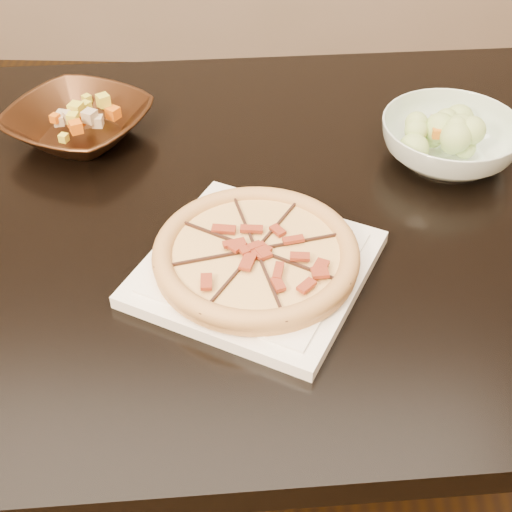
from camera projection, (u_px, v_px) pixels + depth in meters
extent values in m
cube|color=black|center=(200.00, 216.00, 1.04)|extent=(1.52, 1.08, 0.04)
cube|color=white|center=(256.00, 268.00, 0.91)|extent=(0.35, 0.35, 0.02)
cube|color=white|center=(256.00, 262.00, 0.91)|extent=(0.30, 0.30, 0.00)
cylinder|color=tan|center=(256.00, 257.00, 0.90)|extent=(0.26, 0.26, 0.01)
torus|color=tan|center=(256.00, 252.00, 0.90)|extent=(0.26, 0.26, 0.03)
cylinder|color=#FFC67F|center=(256.00, 253.00, 0.90)|extent=(0.21, 0.21, 0.01)
cube|color=black|center=(256.00, 250.00, 0.89)|extent=(0.08, 0.25, 0.01)
cube|color=black|center=(256.00, 250.00, 0.89)|extent=(0.23, 0.12, 0.01)
cube|color=black|center=(256.00, 250.00, 0.89)|extent=(0.25, 0.08, 0.01)
cube|color=black|center=(256.00, 250.00, 0.89)|extent=(0.12, 0.23, 0.01)
cube|color=brown|center=(270.00, 246.00, 0.90)|extent=(0.03, 0.02, 0.00)
cube|color=brown|center=(284.00, 236.00, 0.91)|extent=(0.03, 0.03, 0.00)
cube|color=brown|center=(287.00, 221.00, 0.93)|extent=(0.03, 0.03, 0.00)
cube|color=brown|center=(262.00, 236.00, 0.91)|extent=(0.02, 0.03, 0.00)
cube|color=brown|center=(255.00, 223.00, 0.93)|extent=(0.02, 0.02, 0.00)
cube|color=brown|center=(237.00, 214.00, 0.94)|extent=(0.02, 0.03, 0.00)
cube|color=brown|center=(240.00, 235.00, 0.91)|extent=(0.03, 0.03, 0.00)
cube|color=brown|center=(218.00, 233.00, 0.91)|extent=(0.03, 0.02, 0.00)
cube|color=brown|center=(193.00, 239.00, 0.91)|extent=(0.03, 0.02, 0.00)
cube|color=brown|center=(224.00, 251.00, 0.89)|extent=(0.03, 0.02, 0.00)
cube|color=brown|center=(208.00, 263.00, 0.87)|extent=(0.03, 0.02, 0.00)
cube|color=brown|center=(242.00, 257.00, 0.88)|extent=(0.03, 0.03, 0.00)
cube|color=brown|center=(238.00, 271.00, 0.86)|extent=(0.02, 0.03, 0.00)
cube|color=brown|center=(247.00, 288.00, 0.84)|extent=(0.02, 0.03, 0.00)
cube|color=brown|center=(261.00, 264.00, 0.87)|extent=(0.02, 0.03, 0.00)
cube|color=brown|center=(279.00, 274.00, 0.86)|extent=(0.02, 0.03, 0.00)
cube|color=brown|center=(306.00, 277.00, 0.85)|extent=(0.03, 0.03, 0.00)
cube|color=brown|center=(284.00, 256.00, 0.88)|extent=(0.03, 0.02, 0.00)
cube|color=brown|center=(306.00, 250.00, 0.89)|extent=(0.02, 0.01, 0.00)
imported|color=#482A17|center=(79.00, 123.00, 1.14)|extent=(0.28, 0.28, 0.05)
cube|color=tan|center=(75.00, 101.00, 1.12)|extent=(0.03, 0.03, 0.03)
cube|color=#D25D0C|center=(84.00, 100.00, 1.12)|extent=(0.03, 0.03, 0.03)
cube|color=gold|center=(92.00, 96.00, 1.13)|extent=(0.03, 0.03, 0.03)
cube|color=tan|center=(96.00, 91.00, 1.14)|extent=(0.03, 0.03, 0.03)
cube|color=#D25D0C|center=(77.00, 99.00, 1.12)|extent=(0.03, 0.03, 0.03)
cube|color=gold|center=(79.00, 94.00, 1.13)|extent=(0.03, 0.03, 0.03)
cube|color=tan|center=(75.00, 90.00, 1.14)|extent=(0.03, 0.03, 0.03)
cube|color=#D25D0C|center=(74.00, 101.00, 1.12)|extent=(0.03, 0.03, 0.03)
cube|color=gold|center=(69.00, 97.00, 1.13)|extent=(0.03, 0.03, 0.03)
cube|color=tan|center=(59.00, 97.00, 1.13)|extent=(0.03, 0.03, 0.03)
cube|color=#D25D0C|center=(48.00, 98.00, 1.12)|extent=(0.03, 0.03, 0.03)
cube|color=gold|center=(68.00, 101.00, 1.12)|extent=(0.03, 0.03, 0.03)
cube|color=tan|center=(59.00, 104.00, 1.11)|extent=(0.03, 0.03, 0.03)
cube|color=#D25D0C|center=(53.00, 109.00, 1.10)|extent=(0.03, 0.03, 0.03)
cube|color=gold|center=(73.00, 102.00, 1.11)|extent=(0.03, 0.03, 0.03)
cube|color=tan|center=(70.00, 107.00, 1.10)|extent=(0.03, 0.03, 0.03)
cube|color=#D25D0C|center=(71.00, 112.00, 1.09)|extent=(0.03, 0.03, 0.03)
cube|color=gold|center=(79.00, 116.00, 1.08)|extent=(0.03, 0.03, 0.03)
cube|color=tan|center=(78.00, 104.00, 1.11)|extent=(0.03, 0.03, 0.03)
cube|color=#D25D0C|center=(86.00, 106.00, 1.11)|extent=(0.03, 0.03, 0.03)
cube|color=gold|center=(97.00, 105.00, 1.11)|extent=(0.03, 0.03, 0.03)
imported|color=silver|center=(449.00, 141.00, 1.09)|extent=(0.23, 0.23, 0.07)
sphere|color=#CFE881|center=(455.00, 112.00, 1.06)|extent=(0.04, 0.04, 0.04)
sphere|color=#CFE881|center=(467.00, 109.00, 1.06)|extent=(0.04, 0.04, 0.04)
sphere|color=#CFE881|center=(468.00, 102.00, 1.08)|extent=(0.04, 0.04, 0.04)
sphere|color=#CFE881|center=(456.00, 108.00, 1.07)|extent=(0.04, 0.04, 0.04)
sphere|color=#CFE881|center=(447.00, 101.00, 1.08)|extent=(0.04, 0.04, 0.04)
sphere|color=#CFE881|center=(454.00, 111.00, 1.06)|extent=(0.04, 0.04, 0.04)
sphere|color=#CFE881|center=(441.00, 108.00, 1.07)|extent=(0.04, 0.04, 0.04)
sphere|color=#CFE881|center=(427.00, 111.00, 1.06)|extent=(0.04, 0.04, 0.04)
sphere|color=#CFE881|center=(448.00, 114.00, 1.05)|extent=(0.04, 0.04, 0.04)
sphere|color=#CFE881|center=(444.00, 121.00, 1.04)|extent=(0.04, 0.04, 0.04)
sphere|color=#CFE881|center=(455.00, 114.00, 1.06)|extent=(0.04, 0.04, 0.04)
sphere|color=#CFE881|center=(462.00, 121.00, 1.04)|extent=(0.04, 0.04, 0.04)
sphere|color=#CFE881|center=(479.00, 125.00, 1.03)|extent=(0.04, 0.04, 0.04)
sphere|color=#CFE881|center=(466.00, 114.00, 1.05)|extent=(0.04, 0.04, 0.04)
cube|color=#CC6713|center=(469.00, 110.00, 1.08)|extent=(0.02, 0.02, 0.01)
cube|color=#CC6713|center=(433.00, 113.00, 1.07)|extent=(0.02, 0.02, 0.01)
cube|color=#CC6713|center=(462.00, 129.00, 1.04)|extent=(0.02, 0.02, 0.01)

